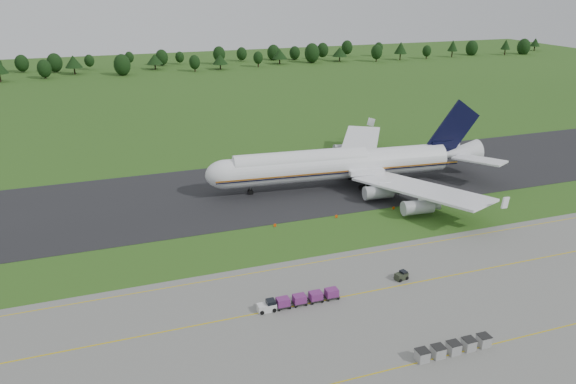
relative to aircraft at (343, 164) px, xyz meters
name	(u,v)px	position (x,y,z in m)	size (l,w,h in m)	color
ground	(296,239)	(-20.92, -24.07, -5.56)	(600.00, 600.00, 0.00)	#295118
apron	(381,340)	(-20.92, -58.07, -5.53)	(300.00, 52.00, 0.06)	slate
taxiway	(255,190)	(-20.92, 3.93, -5.52)	(300.00, 40.00, 0.08)	black
apron_markings	(359,313)	(-20.92, -51.05, -5.50)	(300.00, 30.20, 0.01)	gold
tree_line	(174,60)	(-9.55, 195.20, 0.33)	(524.95, 23.49, 11.81)	black
aircraft	(343,164)	(0.00, 0.00, 0.00)	(69.48, 67.39, 19.48)	white
baggage_train	(298,300)	(-28.73, -45.86, -4.66)	(13.04, 1.67, 1.60)	silver
utility_cart	(401,276)	(-9.83, -44.36, -4.94)	(2.30, 1.66, 1.15)	#262C1F
uld_row	(454,348)	(-13.36, -63.86, -4.70)	(11.22, 1.62, 1.61)	gray
edge_markers	(336,216)	(-9.33, -17.15, -5.29)	(27.51, 0.30, 0.60)	#E54307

